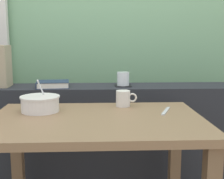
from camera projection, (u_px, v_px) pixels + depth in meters
outdoor_backdrop at (98, 0)px, 2.56m from camera, size 4.80×0.08×2.80m
dark_console_ledge at (99, 144)px, 2.06m from camera, size 2.80×0.28×0.79m
breakfast_table at (97, 145)px, 1.45m from camera, size 0.99×0.67×0.73m
coaster_square at (123, 86)px, 1.99m from camera, size 0.10×0.10×0.00m
juice_glass at (123, 79)px, 1.98m from camera, size 0.08×0.08×0.09m
closed_book at (53, 84)px, 1.94m from camera, size 0.21×0.18×0.04m
soup_bowl at (40, 104)px, 1.55m from camera, size 0.20×0.20×0.16m
fork_utensil at (166, 111)px, 1.55m from camera, size 0.08×0.16×0.01m
ceramic_mug at (123, 98)px, 1.66m from camera, size 0.11×0.08×0.08m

